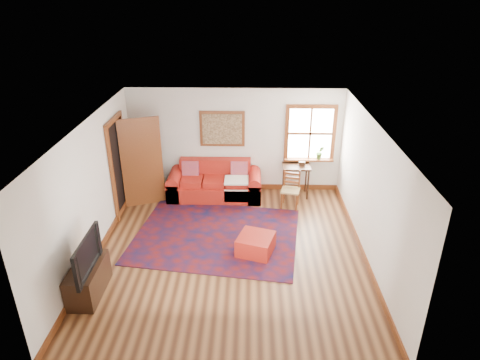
{
  "coord_description": "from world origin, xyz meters",
  "views": [
    {
      "loc": [
        0.35,
        -6.78,
        4.69
      ],
      "look_at": [
        0.17,
        0.6,
        1.23
      ],
      "focal_mm": 32.0,
      "sensor_mm": 36.0,
      "label": 1
    }
  ],
  "objects_px": {
    "red_ottoman": "(256,244)",
    "side_table": "(296,171)",
    "media_cabinet": "(88,280)",
    "red_leather_sofa": "(215,185)",
    "ladder_back_chair": "(291,188)"
  },
  "relations": [
    {
      "from": "side_table",
      "to": "media_cabinet",
      "type": "height_order",
      "value": "side_table"
    },
    {
      "from": "red_leather_sofa",
      "to": "media_cabinet",
      "type": "bearing_deg",
      "value": -116.73
    },
    {
      "from": "red_ottoman",
      "to": "side_table",
      "type": "height_order",
      "value": "side_table"
    },
    {
      "from": "red_leather_sofa",
      "to": "side_table",
      "type": "xyz_separation_m",
      "value": [
        1.91,
        0.08,
        0.36
      ]
    },
    {
      "from": "red_leather_sofa",
      "to": "red_ottoman",
      "type": "distance_m",
      "value": 2.52
    },
    {
      "from": "red_leather_sofa",
      "to": "media_cabinet",
      "type": "xyz_separation_m",
      "value": [
        -1.79,
        -3.56,
        -0.01
      ]
    },
    {
      "from": "red_ottoman",
      "to": "side_table",
      "type": "xyz_separation_m",
      "value": [
        0.96,
        2.41,
        0.47
      ]
    },
    {
      "from": "red_ottoman",
      "to": "ladder_back_chair",
      "type": "relative_size",
      "value": 0.74
    },
    {
      "from": "side_table",
      "to": "red_leather_sofa",
      "type": "bearing_deg",
      "value": -177.65
    },
    {
      "from": "ladder_back_chair",
      "to": "side_table",
      "type": "bearing_deg",
      "value": 73.85
    },
    {
      "from": "side_table",
      "to": "media_cabinet",
      "type": "bearing_deg",
      "value": -135.45
    },
    {
      "from": "red_ottoman",
      "to": "side_table",
      "type": "distance_m",
      "value": 2.64
    },
    {
      "from": "media_cabinet",
      "to": "ladder_back_chair",
      "type": "bearing_deg",
      "value": 41.14
    },
    {
      "from": "side_table",
      "to": "media_cabinet",
      "type": "distance_m",
      "value": 5.21
    },
    {
      "from": "media_cabinet",
      "to": "side_table",
      "type": "bearing_deg",
      "value": 44.55
    }
  ]
}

